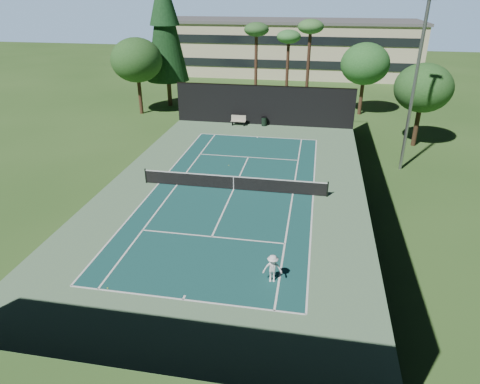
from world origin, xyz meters
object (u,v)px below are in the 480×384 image
object	(u,v)px
tennis_net	(233,182)
tennis_ball_c	(229,165)
player	(273,269)
tennis_ball_a	(108,288)
trash_bin	(264,121)
tennis_ball_b	(187,176)
tennis_ball_d	(211,176)
park_bench	(238,120)

from	to	relation	value
tennis_net	tennis_ball_c	xyz separation A→B (m)	(-1.21, 4.28, -0.53)
player	tennis_ball_a	world-z (taller)	player
tennis_ball_c	trash_bin	bearing A→B (deg)	83.26
tennis_ball_c	trash_bin	distance (m)	11.42
tennis_net	tennis_ball_a	distance (m)	12.32
trash_bin	tennis_ball_a	bearing A→B (deg)	-97.95
tennis_net	tennis_ball_b	bearing A→B (deg)	156.90
tennis_ball_d	park_bench	bearing A→B (deg)	91.41
tennis_net	tennis_ball_b	world-z (taller)	tennis_net
player	tennis_ball_a	size ratio (longest dim) A/B	22.22
player	tennis_ball_b	xyz separation A→B (m)	(-7.64, 11.45, -0.69)
tennis_ball_d	trash_bin	bearing A→B (deg)	80.44
park_bench	trash_bin	world-z (taller)	park_bench
tennis_ball_b	park_bench	size ratio (longest dim) A/B	0.05
player	trash_bin	xyz separation A→B (m)	(-3.66, 25.42, -0.25)
player	tennis_ball_d	size ratio (longest dim) A/B	23.98
tennis_ball_c	tennis_ball_b	bearing A→B (deg)	-134.97
tennis_ball_b	tennis_ball_d	distance (m)	1.74
player	tennis_ball_b	bearing A→B (deg)	116.08
tennis_ball_c	park_bench	bearing A→B (deg)	96.55
tennis_ball_b	tennis_ball_d	world-z (taller)	tennis_ball_b
tennis_ball_b	tennis_ball_d	xyz separation A→B (m)	(1.69, 0.41, -0.00)
tennis_net	park_bench	world-z (taller)	tennis_net
tennis_ball_d	trash_bin	size ratio (longest dim) A/B	0.06
tennis_net	tennis_ball_b	distance (m)	4.22
tennis_ball_a	trash_bin	size ratio (longest dim) A/B	0.07
player	park_bench	distance (m)	25.93
trash_bin	tennis_ball_c	bearing A→B (deg)	-96.74
tennis_ball_a	tennis_ball_b	size ratio (longest dim) A/B	0.95
tennis_ball_a	tennis_ball_b	xyz separation A→B (m)	(-0.16, 13.38, 0.00)
tennis_ball_a	park_bench	xyz separation A→B (m)	(1.21, 27.10, 0.51)
tennis_ball_d	park_bench	size ratio (longest dim) A/B	0.04
tennis_ball_a	trash_bin	xyz separation A→B (m)	(3.82, 27.36, 0.45)
tennis_net	player	world-z (taller)	player
tennis_ball_a	tennis_ball_c	xyz separation A→B (m)	(2.48, 16.03, -0.00)
park_bench	trash_bin	xyz separation A→B (m)	(2.61, 0.26, -0.07)
park_bench	tennis_ball_b	bearing A→B (deg)	-95.69
tennis_ball_a	park_bench	world-z (taller)	park_bench
player	tennis_ball_c	bearing A→B (deg)	101.90
park_bench	tennis_ball_a	bearing A→B (deg)	-92.56
tennis_net	tennis_ball_c	size ratio (longest dim) A/B	201.47
tennis_ball_c	tennis_ball_d	distance (m)	2.42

